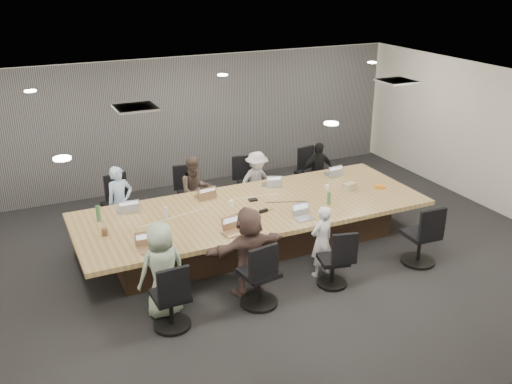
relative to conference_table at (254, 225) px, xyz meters
name	(u,v)px	position (x,y,z in m)	size (l,w,h in m)	color
floor	(266,258)	(0.00, -0.50, -0.40)	(10.00, 8.00, 0.00)	black
ceiling	(267,93)	(0.00, -0.50, 2.40)	(10.00, 8.00, 0.00)	white
wall_back	(186,121)	(0.00, 3.50, 1.00)	(10.00, 2.80, 0.00)	beige
wall_front	(442,309)	(0.00, -4.50, 1.00)	(10.00, 2.80, 0.00)	beige
wall_right	(499,141)	(5.00, -0.50, 1.00)	(8.00, 2.80, 0.00)	beige
curtain	(187,122)	(0.00, 3.42, 1.00)	(9.80, 0.04, 2.80)	#5D5D5F
conference_table	(254,225)	(0.00, 0.00, 0.00)	(6.00, 2.20, 0.74)	#3A271A
chair_0	(117,209)	(-1.99, 1.70, 0.00)	(0.54, 0.54, 0.80)	black
chair_1	(190,197)	(-0.58, 1.70, -0.02)	(0.51, 0.51, 0.75)	black
chair_2	(249,187)	(0.69, 1.70, -0.01)	(0.52, 0.52, 0.78)	black
chair_3	(309,177)	(2.07, 1.70, -0.01)	(0.52, 0.52, 0.78)	black
chair_4	(171,301)	(-2.01, -1.70, 0.01)	(0.55, 0.55, 0.81)	black
chair_5	(259,278)	(-0.70, -1.70, 0.03)	(0.58, 0.58, 0.86)	black
chair_6	(333,264)	(0.54, -1.70, -0.04)	(0.49, 0.49, 0.72)	black
chair_7	(420,239)	(2.20, -1.70, 0.03)	(0.59, 0.59, 0.87)	black
person_0	(120,202)	(-1.99, 1.35, 0.26)	(0.48, 0.32, 1.32)	#A4C0E9
laptop_0	(127,209)	(-1.99, 0.80, 0.35)	(0.34, 0.24, 0.02)	#B2B2B7
person_1	(195,190)	(-0.58, 1.35, 0.25)	(0.63, 0.49, 1.30)	#423530
laptop_1	(205,196)	(-0.58, 0.80, 0.35)	(0.35, 0.24, 0.02)	#8C6647
person_2	(257,182)	(0.69, 1.35, 0.21)	(0.79, 0.46, 1.23)	#B0B0B0
laptop_2	(269,185)	(0.69, 0.80, 0.35)	(0.29, 0.20, 0.02)	#B2B2B7
person_3	(317,172)	(2.07, 1.35, 0.22)	(0.73, 0.30, 1.24)	black
laptop_3	(332,174)	(2.07, 0.80, 0.35)	(0.31, 0.21, 0.02)	#B2B2B7
person_4	(162,270)	(-2.01, -1.35, 0.30)	(0.68, 0.45, 1.40)	#95AA91
laptop_4	(151,250)	(-2.01, -0.80, 0.35)	(0.35, 0.24, 0.02)	#8C6647
person_5	(249,251)	(-0.70, -1.35, 0.29)	(1.28, 0.41, 1.38)	brown
laptop_5	(234,233)	(-0.70, -0.80, 0.35)	(0.35, 0.24, 0.02)	#8C6647
person_6	(322,241)	(0.54, -1.35, 0.19)	(0.43, 0.28, 1.18)	silver
laptop_6	(304,218)	(0.54, -0.80, 0.35)	(0.30, 0.21, 0.02)	#B2B2B7
bottle_green_left	(98,213)	(-2.50, 0.54, 0.47)	(0.07, 0.07, 0.27)	#3A7342
bottle_green_right	(329,198)	(1.22, -0.45, 0.45)	(0.06, 0.06, 0.22)	#3A7342
bottle_clear	(166,213)	(-1.48, 0.18, 0.44)	(0.06, 0.06, 0.20)	silver
cup_white_far	(231,203)	(-0.34, 0.19, 0.39)	(0.08, 0.08, 0.11)	white
cup_white_near	(327,187)	(1.55, 0.15, 0.39)	(0.08, 0.08, 0.10)	white
mug_brown	(105,232)	(-2.52, -0.03, 0.40)	(0.09, 0.09, 0.11)	brown
mic_left	(244,222)	(-0.42, -0.53, 0.35)	(0.14, 0.09, 0.03)	black
mic_right	(253,200)	(0.11, 0.25, 0.35)	(0.15, 0.10, 0.03)	black
stapler	(264,211)	(0.05, -0.28, 0.37)	(0.16, 0.04, 0.06)	black
canvas_bag	(350,187)	(1.93, -0.03, 0.40)	(0.23, 0.14, 0.13)	tan
snack_packet	(380,187)	(2.49, -0.18, 0.36)	(0.20, 0.13, 0.04)	orange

